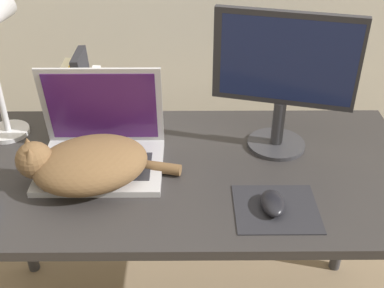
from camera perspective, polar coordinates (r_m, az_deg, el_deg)
desk at (r=1.42m, az=-1.18°, el=-5.29°), size 1.34×0.66×0.71m
laptop at (r=1.38m, az=-10.68°, el=-0.43°), size 0.34×0.26×0.27m
cat at (r=1.31m, az=-12.46°, el=-2.28°), size 0.43×0.33×0.14m
external_monitor at (r=1.37m, az=10.84°, el=8.11°), size 0.39×0.17×0.41m
mousepad at (r=1.24m, az=9.94°, el=-7.56°), size 0.21×0.19×0.00m
computer_mouse at (r=1.23m, az=9.54°, el=-6.93°), size 0.06×0.10×0.03m
book_row at (r=1.53m, az=-13.02°, el=5.41°), size 0.12×0.15×0.26m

